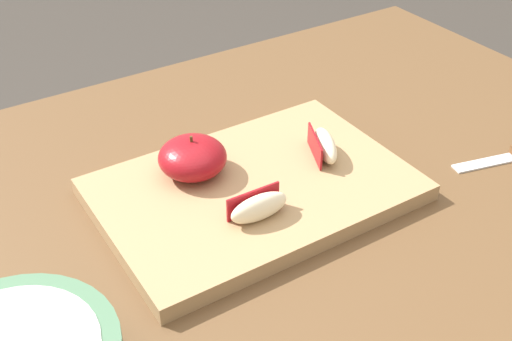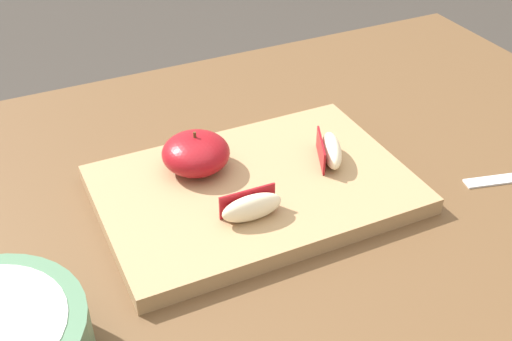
% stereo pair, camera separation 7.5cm
% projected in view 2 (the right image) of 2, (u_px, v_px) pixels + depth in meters
% --- Properties ---
extents(dining_table, '(1.26, 0.77, 0.74)m').
position_uv_depth(dining_table, '(226.00, 272.00, 0.83)').
color(dining_table, brown).
rests_on(dining_table, ground_plane).
extents(cutting_board, '(0.37, 0.25, 0.02)m').
position_uv_depth(cutting_board, '(256.00, 191.00, 0.77)').
color(cutting_board, '#A37F56').
rests_on(cutting_board, dining_table).
extents(apple_half_skin_up, '(0.08, 0.08, 0.05)m').
position_uv_depth(apple_half_skin_up, '(196.00, 153.00, 0.78)').
color(apple_half_skin_up, maroon).
rests_on(apple_half_skin_up, cutting_board).
extents(apple_wedge_back, '(0.05, 0.07, 0.03)m').
position_uv_depth(apple_wedge_back, '(330.00, 150.00, 0.80)').
color(apple_wedge_back, beige).
rests_on(apple_wedge_back, cutting_board).
extents(apple_wedge_left, '(0.07, 0.03, 0.03)m').
position_uv_depth(apple_wedge_left, '(252.00, 207.00, 0.71)').
color(apple_wedge_left, beige).
rests_on(apple_wedge_left, cutting_board).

